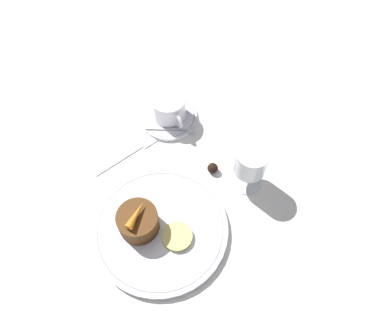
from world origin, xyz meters
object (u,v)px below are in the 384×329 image
object	(u,v)px
dinner_plate	(161,230)
coffee_cup	(169,107)
fork	(136,149)
wine_glass	(251,163)
dessert_cake	(138,221)

from	to	relation	value
dinner_plate	coffee_cup	size ratio (longest dim) A/B	2.57
coffee_cup	fork	size ratio (longest dim) A/B	0.61
fork	dinner_plate	bearing A→B (deg)	-10.91
dinner_plate	coffee_cup	bearing A→B (deg)	148.77
wine_glass	fork	xyz separation A→B (m)	(-0.19, -0.17, -0.07)
coffee_cup	fork	world-z (taller)	coffee_cup
wine_glass	dessert_cake	xyz separation A→B (m)	(-0.01, -0.25, -0.04)
coffee_cup	dinner_plate	bearing A→B (deg)	-31.23
wine_glass	dessert_cake	size ratio (longest dim) A/B	1.42
wine_glass	coffee_cup	bearing A→B (deg)	-164.66
dinner_plate	fork	size ratio (longest dim) A/B	1.56
coffee_cup	dessert_cake	world-z (taller)	coffee_cup
dinner_plate	fork	distance (m)	0.21
fork	dessert_cake	distance (m)	0.20
coffee_cup	wine_glass	distance (m)	0.25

